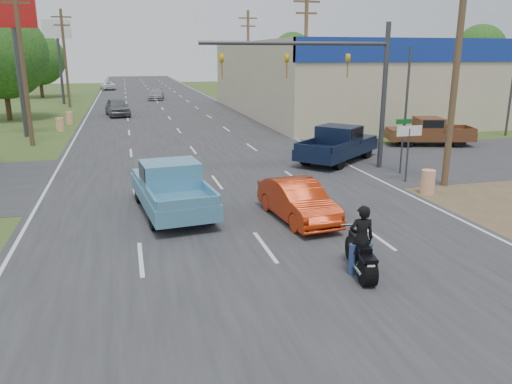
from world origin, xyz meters
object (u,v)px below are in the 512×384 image
object	(u,v)px
rider	(361,242)
brown_pickup	(428,131)
motorcycle	(361,257)
red_convertible	(298,201)
distant_car_grey	(117,107)
distant_car_silver	(156,95)
blue_pickup	(171,186)
navy_pickup	(339,143)
distant_car_white	(108,86)

from	to	relation	value
rider	brown_pickup	world-z (taller)	rider
motorcycle	red_convertible	bearing A→B (deg)	100.58
motorcycle	rider	bearing A→B (deg)	90.00
distant_car_grey	distant_car_silver	world-z (taller)	distant_car_grey
blue_pickup	navy_pickup	world-z (taller)	navy_pickup
blue_pickup	navy_pickup	xyz separation A→B (m)	(9.45, 6.66, 0.02)
rider	distant_car_white	distance (m)	73.93
rider	navy_pickup	world-z (taller)	navy_pickup
distant_car_silver	brown_pickup	bearing A→B (deg)	-60.96
blue_pickup	distant_car_white	size ratio (longest dim) A/B	1.24
red_convertible	motorcycle	world-z (taller)	red_convertible
distant_car_silver	motorcycle	bearing A→B (deg)	-80.32
distant_car_white	brown_pickup	bearing A→B (deg)	102.16
navy_pickup	distant_car_silver	size ratio (longest dim) A/B	1.30
rider	distant_car_silver	xyz separation A→B (m)	(-1.80, 53.37, -0.24)
rider	navy_pickup	bearing A→B (deg)	-102.05
navy_pickup	brown_pickup	xyz separation A→B (m)	(7.35, 3.10, -0.08)
blue_pickup	rider	bearing A→B (deg)	-64.04
blue_pickup	distant_car_white	world-z (taller)	blue_pickup
motorcycle	rider	distance (m)	0.39
blue_pickup	distant_car_grey	xyz separation A→B (m)	(-2.11, 30.45, -0.13)
motorcycle	distant_car_grey	distance (m)	37.73
distant_car_grey	brown_pickup	bearing A→B (deg)	-55.24
rider	distant_car_white	world-z (taller)	rider
red_convertible	brown_pickup	distance (m)	17.36
rider	distant_car_grey	bearing A→B (deg)	-70.98
motorcycle	distant_car_silver	distance (m)	53.46
blue_pickup	navy_pickup	bearing A→B (deg)	28.92
brown_pickup	distant_car_grey	bearing A→B (deg)	58.28
distant_car_silver	distant_car_white	distance (m)	21.08
brown_pickup	red_convertible	bearing A→B (deg)	148.91
blue_pickup	red_convertible	bearing A→B (deg)	-33.25
navy_pickup	distant_car_white	world-z (taller)	navy_pickup
red_convertible	distant_car_grey	bearing A→B (deg)	94.76
rider	brown_pickup	distance (m)	20.70
red_convertible	distant_car_white	world-z (taller)	red_convertible
motorcycle	navy_pickup	bearing A→B (deg)	78.00
red_convertible	navy_pickup	bearing A→B (deg)	52.54
distant_car_white	blue_pickup	bearing A→B (deg)	85.57
blue_pickup	brown_pickup	bearing A→B (deg)	23.90
blue_pickup	distant_car_silver	distance (m)	46.74
navy_pickup	distant_car_silver	distance (m)	40.63
distant_car_grey	distant_car_silver	distance (m)	16.85
navy_pickup	distant_car_grey	size ratio (longest dim) A/B	1.22
distant_car_silver	navy_pickup	bearing A→B (deg)	-72.27
red_convertible	distant_car_silver	bearing A→B (deg)	85.92
rider	distant_car_grey	xyz separation A→B (m)	(-6.33, 37.14, -0.08)
motorcycle	distant_car_white	size ratio (longest dim) A/B	0.48
blue_pickup	distant_car_grey	bearing A→B (deg)	87.71
distant_car_grey	distant_car_white	bearing A→B (deg)	85.15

